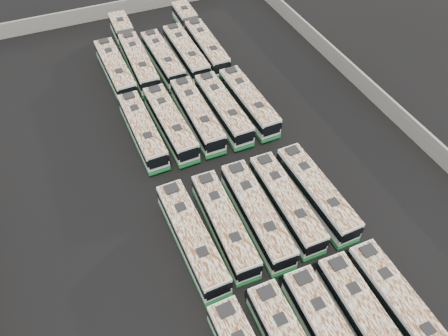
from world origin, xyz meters
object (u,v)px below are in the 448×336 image
Objects in this scene: bus_front_right at (368,325)px; bus_midfront_right at (286,203)px; bus_midfront_left at (224,224)px; bus_back_far_right at (199,37)px; bus_back_right at (186,53)px; bus_midfront_center at (257,214)px; bus_back_center at (163,59)px; bus_midback_left at (170,123)px; bus_front_far_right at (400,308)px; bus_midback_right at (223,109)px; bus_midfront_far_right at (316,193)px; bus_midback_center at (197,115)px; bus_midfront_far_left at (192,238)px; bus_back_left at (133,51)px; bus_back_far_left at (116,70)px; bus_midback_far_right at (248,102)px; bus_midback_far_left at (143,130)px.

bus_front_right is 12.40m from bus_midfront_right.
bus_back_far_right is (9.20, 29.82, 0.02)m from bus_midfront_left.
bus_back_right reaches higher than bus_midfront_left.
bus_back_center is at bearing 91.49° from bus_midfront_center.
bus_back_far_right is (6.16, 29.99, -0.04)m from bus_midfront_center.
bus_midfront_center is at bearing -176.52° from bus_midfront_right.
bus_back_center is at bearing 74.24° from bus_midback_left.
bus_front_far_right is at bearing -72.48° from bus_midback_left.
bus_midfront_center is at bearing -102.50° from bus_midback_right.
bus_midfront_left is 31.20m from bus_back_far_right.
bus_midfront_far_right is 14.87m from bus_midback_right.
bus_midback_center is at bearing 91.43° from bus_midfront_center.
bus_midfront_far_left is 30.26m from bus_back_left.
bus_midfront_left is at bearing -103.33° from bus_back_right.
bus_back_left reaches higher than bus_back_far_left.
bus_back_center is at bearing 97.25° from bus_midfront_right.
bus_midfront_center is 1.02× the size of bus_midfront_far_right.
bus_back_far_right is at bearing 88.89° from bus_midback_far_right.
bus_midfront_left is at bearing 117.32° from bus_front_right.
bus_midback_center is at bearing -77.61° from bus_back_left.
bus_back_center is (-0.02, 26.89, -0.06)m from bus_midfront_center.
bus_midfront_right is at bearing -90.49° from bus_back_right.
bus_back_left is 1.56× the size of bus_back_right.
bus_midfront_center is 1.00× the size of bus_midback_center.
bus_back_left is 4.39m from bus_back_center.
bus_midfront_center reaches higher than bus_midfront_left.
bus_midback_far_right is at bearing 89.51° from bus_front_far_right.
bus_midback_far_left is 13.60m from bus_back_center.
bus_midfront_right is at bearing -68.41° from bus_midback_left.
bus_front_far_right is 13.53m from bus_midfront_center.
bus_midfront_center is at bearing -83.15° from bus_back_left.
bus_back_left reaches higher than bus_midback_center.
bus_midfront_far_left reaches higher than bus_midfront_far_right.
bus_back_center is (-3.08, 12.29, -0.05)m from bus_midback_right.
bus_midback_far_left is at bearing -179.54° from bus_midback_center.
bus_midfront_right is 0.99× the size of bus_midfront_far_right.
bus_back_far_right is (-0.02, 29.92, -0.01)m from bus_midfront_far_right.
bus_midfront_center reaches higher than bus_front_right.
bus_back_center is (6.16, 12.13, -0.02)m from bus_midback_far_left.
bus_back_left is (-6.09, 42.31, 0.02)m from bus_front_right.
bus_midback_left is 1.03× the size of bus_back_center.
bus_midfront_right is 0.97× the size of bus_midback_center.
bus_front_right is at bearing -90.45° from bus_back_right.
bus_back_left reaches higher than bus_back_center.
bus_back_right is at bearing -26.59° from bus_back_left.
bus_midback_right is at bearing -2.65° from bus_midback_center.
bus_back_right is at bearing 103.01° from bus_midback_far_right.
bus_midfront_far_left is 16.05m from bus_midback_center.
bus_back_center is (3.03, 26.72, 0.00)m from bus_midfront_left.
bus_midback_center is at bearing 66.19° from bus_midfront_far_left.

